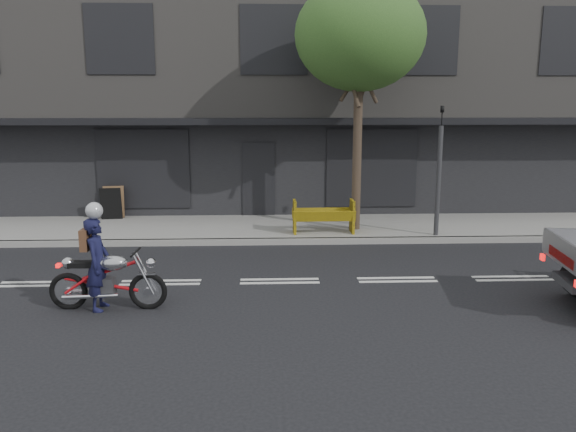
{
  "coord_description": "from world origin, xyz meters",
  "views": [
    {
      "loc": [
        -0.26,
        -10.9,
        3.5
      ],
      "look_at": [
        0.19,
        0.5,
        1.25
      ],
      "focal_mm": 35.0,
      "sensor_mm": 36.0,
      "label": 1
    }
  ],
  "objects_px": {
    "traffic_light_pole": "(439,178)",
    "motorcycle": "(108,279)",
    "rider": "(98,264)",
    "construction_barrier": "(324,217)",
    "street_tree": "(360,36)",
    "sandwich_board": "(111,204)"
  },
  "relations": [
    {
      "from": "sandwich_board",
      "to": "street_tree",
      "type": "bearing_deg",
      "value": -19.41
    },
    {
      "from": "street_tree",
      "to": "motorcycle",
      "type": "height_order",
      "value": "street_tree"
    },
    {
      "from": "street_tree",
      "to": "construction_barrier",
      "type": "height_order",
      "value": "street_tree"
    },
    {
      "from": "traffic_light_pole",
      "to": "construction_barrier",
      "type": "relative_size",
      "value": 2.12
    },
    {
      "from": "traffic_light_pole",
      "to": "motorcycle",
      "type": "xyz_separation_m",
      "value": [
        -7.23,
        -4.79,
        -1.11
      ]
    },
    {
      "from": "traffic_light_pole",
      "to": "motorcycle",
      "type": "distance_m",
      "value": 8.74
    },
    {
      "from": "street_tree",
      "to": "rider",
      "type": "xyz_separation_m",
      "value": [
        -5.38,
        -5.64,
        -4.47
      ]
    },
    {
      "from": "construction_barrier",
      "to": "motorcycle",
      "type": "bearing_deg",
      "value": -130.98
    },
    {
      "from": "motorcycle",
      "to": "rider",
      "type": "height_order",
      "value": "rider"
    },
    {
      "from": "motorcycle",
      "to": "construction_barrier",
      "type": "height_order",
      "value": "construction_barrier"
    },
    {
      "from": "street_tree",
      "to": "rider",
      "type": "distance_m",
      "value": 8.98
    },
    {
      "from": "sandwich_board",
      "to": "construction_barrier",
      "type": "bearing_deg",
      "value": -27.17
    },
    {
      "from": "street_tree",
      "to": "rider",
      "type": "relative_size",
      "value": 4.15
    },
    {
      "from": "traffic_light_pole",
      "to": "sandwich_board",
      "type": "xyz_separation_m",
      "value": [
        -9.09,
        2.38,
        -1.02
      ]
    },
    {
      "from": "construction_barrier",
      "to": "rider",
      "type": "bearing_deg",
      "value": -131.96
    },
    {
      "from": "street_tree",
      "to": "construction_barrier",
      "type": "distance_m",
      "value": 4.81
    },
    {
      "from": "traffic_light_pole",
      "to": "rider",
      "type": "relative_size",
      "value": 2.15
    },
    {
      "from": "street_tree",
      "to": "sandwich_board",
      "type": "distance_m",
      "value": 8.61
    },
    {
      "from": "motorcycle",
      "to": "construction_barrier",
      "type": "bearing_deg",
      "value": 50.71
    },
    {
      "from": "construction_barrier",
      "to": "traffic_light_pole",
      "type": "bearing_deg",
      "value": -2.92
    },
    {
      "from": "rider",
      "to": "construction_barrier",
      "type": "relative_size",
      "value": 0.98
    },
    {
      "from": "traffic_light_pole",
      "to": "construction_barrier",
      "type": "xyz_separation_m",
      "value": [
        -2.94,
        0.15,
        -1.04
      ]
    }
  ]
}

